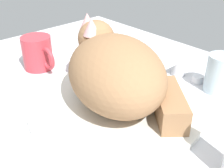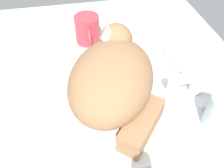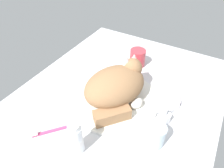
# 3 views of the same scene
# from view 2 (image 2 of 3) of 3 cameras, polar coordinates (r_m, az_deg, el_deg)

# --- Properties ---
(ground_plane) EXTENTS (1.10, 0.83, 0.03)m
(ground_plane) POSITION_cam_2_polar(r_m,az_deg,el_deg) (0.60, -0.12, -5.55)
(ground_plane) COLOR silver
(sink_basin) EXTENTS (0.37, 0.37, 0.01)m
(sink_basin) POSITION_cam_2_polar(r_m,az_deg,el_deg) (0.58, -0.12, -4.25)
(sink_basin) COLOR silver
(sink_basin) RESTS_ON ground_plane
(faucet) EXTENTS (0.14, 0.10, 0.06)m
(faucet) POSITION_cam_2_polar(r_m,az_deg,el_deg) (0.63, 18.97, -0.02)
(faucet) COLOR silver
(faucet) RESTS_ON ground_plane
(cat) EXTENTS (0.33, 0.28, 0.16)m
(cat) POSITION_cam_2_polar(r_m,az_deg,el_deg) (0.53, 0.37, 1.65)
(cat) COLOR #936B47
(cat) RESTS_ON sink_basin
(coffee_mug) EXTENTS (0.12, 0.08, 0.09)m
(coffee_mug) POSITION_cam_2_polar(r_m,az_deg,el_deg) (0.76, -6.01, 13.07)
(coffee_mug) COLOR #C63842
(coffee_mug) RESTS_ON ground_plane
(rinse_cup) EXTENTS (0.06, 0.06, 0.09)m
(rinse_cup) POSITION_cam_2_polar(r_m,az_deg,el_deg) (0.56, 25.01, -6.43)
(rinse_cup) COLOR silver
(rinse_cup) RESTS_ON ground_plane
(soap_dish) EXTENTS (0.09, 0.06, 0.01)m
(soap_dish) POSITION_cam_2_polar(r_m,az_deg,el_deg) (0.72, 15.42, 5.38)
(soap_dish) COLOR white
(soap_dish) RESTS_ON ground_plane
(soap_bar) EXTENTS (0.08, 0.06, 0.02)m
(soap_bar) POSITION_cam_2_polar(r_m,az_deg,el_deg) (0.71, 15.67, 6.38)
(soap_bar) COLOR silver
(soap_bar) RESTS_ON soap_dish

